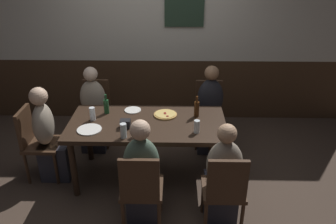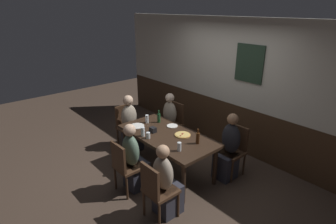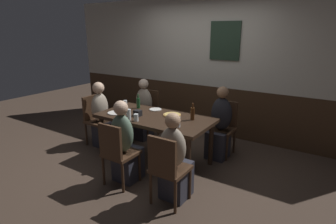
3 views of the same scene
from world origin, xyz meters
name	(u,v)px [view 3 (image 3 of 3)]	position (x,y,z in m)	size (l,w,h in m)	color
ground_plane	(155,160)	(0.00, 0.00, 0.00)	(12.00, 12.00, 0.00)	#423328
wall_back	(204,67)	(0.00, 1.65, 1.30)	(6.40, 0.13, 2.60)	#3D2819
dining_table	(155,121)	(0.00, 0.00, 0.66)	(1.76, 0.88, 0.74)	black
chair_head_west	(96,117)	(-1.30, 0.00, 0.50)	(0.40, 0.40, 0.88)	#422B1C
chair_right_far	(223,125)	(0.78, 0.85, 0.50)	(0.40, 0.40, 0.88)	#422B1C
chair_left_far	(148,110)	(-0.78, 0.85, 0.50)	(0.40, 0.40, 0.88)	#422B1C
chair_mid_near	(117,151)	(0.00, -0.85, 0.50)	(0.40, 0.40, 0.88)	#422B1C
chair_right_near	(167,167)	(0.78, -0.85, 0.50)	(0.40, 0.40, 0.88)	#422B1C
person_head_west	(102,119)	(-1.14, 0.00, 0.49)	(0.37, 0.34, 1.15)	#2D2D38
person_right_far	(220,128)	(0.78, 0.69, 0.49)	(0.34, 0.37, 1.16)	#2D2D38
person_left_far	(143,114)	(-0.78, 0.69, 0.47)	(0.34, 0.37, 1.13)	#2D2D38
person_mid_near	(125,148)	(0.00, -0.69, 0.48)	(0.34, 0.37, 1.14)	#2D2D38
person_right_near	(175,164)	(0.78, -0.69, 0.46)	(0.34, 0.37, 1.11)	#2D2D38
pizza	(172,115)	(0.20, 0.17, 0.75)	(0.27, 0.27, 0.03)	tan
pint_glass_pale	(129,115)	(-0.22, -0.35, 0.81)	(0.07, 0.07, 0.16)	silver
highball_clear	(178,123)	(0.54, -0.22, 0.80)	(0.06, 0.06, 0.14)	silver
tumbler_water	(136,118)	(-0.09, -0.33, 0.79)	(0.07, 0.07, 0.11)	silver
beer_glass_tall	(125,105)	(-0.62, 0.04, 0.81)	(0.06, 0.06, 0.16)	silver
beer_bottle_green	(138,103)	(-0.49, 0.22, 0.83)	(0.06, 0.06, 0.24)	#194723
beer_bottle_brown	(193,113)	(0.56, 0.16, 0.84)	(0.06, 0.06, 0.25)	#42230F
plate_white_large	(116,113)	(-0.61, -0.20, 0.75)	(0.26, 0.26, 0.01)	white
plate_white_small	(155,109)	(-0.19, 0.29, 0.75)	(0.20, 0.20, 0.01)	white
condiment_caddy	(138,113)	(-0.23, -0.13, 0.79)	(0.11, 0.09, 0.09)	black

